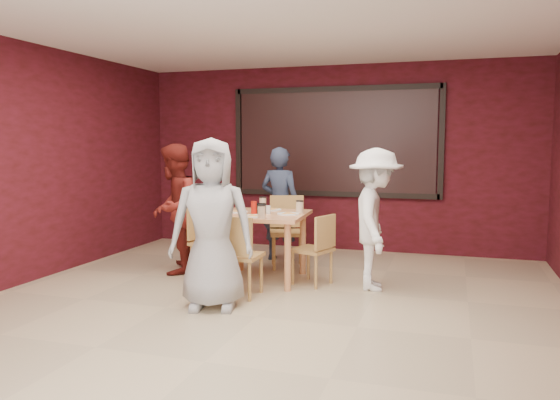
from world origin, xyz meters
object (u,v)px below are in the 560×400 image
(chair_front, at_px, (238,251))
(chair_right, at_px, (317,246))
(diner_right, at_px, (375,219))
(chair_left, at_px, (206,238))
(diner_left, at_px, (174,209))
(dining_table, at_px, (262,222))
(diner_back, at_px, (280,204))
(diner_front, at_px, (212,224))
(chair_back, at_px, (287,227))

(chair_front, height_order, chair_right, chair_front)
(chair_front, bearing_deg, diner_right, 30.69)
(chair_left, height_order, diner_left, diner_left)
(diner_right, bearing_deg, dining_table, 81.67)
(diner_back, bearing_deg, diner_front, 98.82)
(chair_right, bearing_deg, chair_back, 126.19)
(chair_back, bearing_deg, chair_right, -53.81)
(diner_front, xyz_separation_m, diner_right, (1.44, 1.20, -0.05))
(chair_left, relative_size, diner_right, 0.54)
(chair_left, bearing_deg, diner_front, -62.02)
(chair_left, xyz_separation_m, diner_left, (-0.47, 0.07, 0.33))
(chair_front, xyz_separation_m, chair_back, (0.06, 1.59, 0.03))
(diner_front, relative_size, diner_left, 1.04)
(dining_table, distance_m, diner_back, 1.14)
(diner_back, height_order, diner_right, diner_right)
(chair_front, height_order, diner_right, diner_right)
(chair_back, distance_m, diner_back, 0.47)
(chair_back, height_order, diner_right, diner_right)
(chair_front, relative_size, diner_left, 0.54)
(dining_table, height_order, diner_back, diner_back)
(dining_table, bearing_deg, chair_right, -2.99)
(chair_front, xyz_separation_m, diner_left, (-1.18, 0.81, 0.32))
(chair_back, height_order, diner_back, diner_back)
(chair_back, distance_m, diner_front, 2.03)
(diner_back, relative_size, diner_right, 1.00)
(diner_front, xyz_separation_m, diner_left, (-1.08, 1.22, -0.03))
(diner_front, bearing_deg, chair_back, 69.49)
(chair_front, distance_m, diner_left, 1.47)
(chair_back, xyz_separation_m, diner_back, (-0.20, 0.33, 0.26))
(dining_table, distance_m, chair_left, 0.75)
(dining_table, distance_m, diner_left, 1.19)
(chair_left, relative_size, diner_left, 0.53)
(chair_front, bearing_deg, diner_front, -104.09)
(chair_front, xyz_separation_m, diner_right, (1.33, 0.79, 0.29))
(dining_table, height_order, diner_right, diner_right)
(chair_front, bearing_deg, diner_left, 145.51)
(chair_left, bearing_deg, chair_back, 47.53)
(diner_front, distance_m, diner_left, 1.63)
(chair_right, bearing_deg, dining_table, 177.01)
(diner_left, bearing_deg, diner_right, 75.45)
(dining_table, xyz_separation_m, diner_left, (-1.18, 0.03, 0.11))
(chair_right, bearing_deg, chair_front, -132.28)
(chair_front, distance_m, chair_back, 1.59)
(chair_front, xyz_separation_m, diner_front, (-0.10, -0.41, 0.35))
(diner_front, distance_m, diner_right, 1.87)
(dining_table, relative_size, chair_left, 1.26)
(chair_left, bearing_deg, diner_left, 170.93)
(diner_back, xyz_separation_m, diner_left, (-1.04, -1.10, 0.02))
(chair_front, distance_m, diner_back, 1.94)
(chair_front, height_order, diner_left, diner_left)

